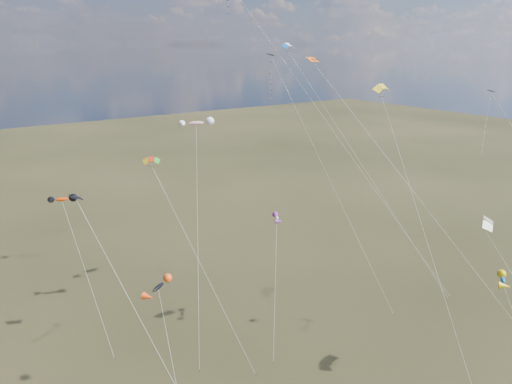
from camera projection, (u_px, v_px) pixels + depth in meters
diamond_black_high at (277, 91)px, 61.78m from camera, size 8.02×18.81×33.22m
diamond_navy_tall at (251, 27)px, 64.84m from camera, size 19.55×29.13×43.06m
diamond_black_mid at (127, 294)px, 33.74m from camera, size 7.22×13.03×23.84m
diamond_navy_right at (495, 136)px, 51.05m from camera, size 0.83×25.61×29.57m
diamond_orange_center at (412, 188)px, 39.98m from camera, size 18.12×22.71×33.34m
parafoil_yellow at (383, 88)px, 51.73m from camera, size 7.25×21.47×30.47m
parafoil_blue_white at (290, 47)px, 62.18m from camera, size 15.05×20.84×34.89m
parafoil_striped at (488, 220)px, 46.25m from camera, size 3.44×15.04×18.12m
parafoil_tricolor at (152, 161)px, 52.49m from camera, size 5.45×15.98×22.31m
novelty_black_orange at (158, 288)px, 40.98m from camera, size 3.45×10.07×14.05m
novelty_orange_black at (62, 200)px, 53.60m from camera, size 3.10×10.41×17.57m
novelty_white_purple at (277, 218)px, 56.74m from camera, size 6.99×9.05×14.22m
novelty_redwhite_stripe at (196, 124)px, 58.69m from camera, size 10.41×15.99×25.39m
novelty_blue_yellow at (503, 280)px, 43.09m from camera, size 2.49×8.18×13.64m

